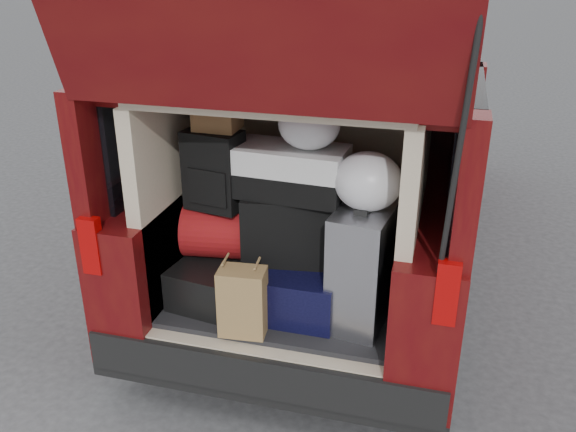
# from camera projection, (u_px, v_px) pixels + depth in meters

# --- Properties ---
(ground) EXTENTS (80.00, 80.00, 0.00)m
(ground) POSITION_uv_depth(u_px,v_px,m) (278.00, 395.00, 3.53)
(ground) COLOR #343436
(ground) RESTS_ON ground
(minivan) EXTENTS (1.90, 5.35, 2.77)m
(minivan) POSITION_uv_depth(u_px,v_px,m) (342.00, 149.00, 4.79)
(minivan) COLOR black
(minivan) RESTS_ON ground
(load_floor) EXTENTS (1.24, 1.05, 0.55)m
(load_floor) POSITION_uv_depth(u_px,v_px,m) (290.00, 329.00, 3.66)
(load_floor) COLOR black
(load_floor) RESTS_ON ground
(black_hardshell) EXTENTS (0.50, 0.63, 0.23)m
(black_hardshell) POSITION_uv_depth(u_px,v_px,m) (222.00, 277.00, 3.45)
(black_hardshell) COLOR black
(black_hardshell) RESTS_ON load_floor
(navy_hardshell) EXTENTS (0.49, 0.60, 0.26)m
(navy_hardshell) POSITION_uv_depth(u_px,v_px,m) (298.00, 282.00, 3.37)
(navy_hardshell) COLOR black
(navy_hardshell) RESTS_ON load_floor
(silver_roller) EXTENTS (0.33, 0.46, 0.64)m
(silver_roller) POSITION_uv_depth(u_px,v_px,m) (362.00, 266.00, 3.13)
(silver_roller) COLOR white
(silver_roller) RESTS_ON load_floor
(kraft_bag) EXTENTS (0.25, 0.17, 0.37)m
(kraft_bag) POSITION_uv_depth(u_px,v_px,m) (243.00, 302.00, 3.09)
(kraft_bag) COLOR #A17D49
(kraft_bag) RESTS_ON load_floor
(red_duffel) EXTENTS (0.50, 0.36, 0.30)m
(red_duffel) POSITION_uv_depth(u_px,v_px,m) (226.00, 231.00, 3.39)
(red_duffel) COLOR maroon
(red_duffel) RESTS_ON black_hardshell
(black_soft_case) EXTENTS (0.56, 0.38, 0.37)m
(black_soft_case) POSITION_uv_depth(u_px,v_px,m) (292.00, 226.00, 3.29)
(black_soft_case) COLOR black
(black_soft_case) RESTS_ON navy_hardshell
(backpack) EXTENTS (0.33, 0.23, 0.43)m
(backpack) POSITION_uv_depth(u_px,v_px,m) (214.00, 170.00, 3.22)
(backpack) COLOR black
(backpack) RESTS_ON red_duffel
(twotone_duffel) EXTENTS (0.61, 0.34, 0.26)m
(twotone_duffel) POSITION_uv_depth(u_px,v_px,m) (289.00, 171.00, 3.15)
(twotone_duffel) COLOR silver
(twotone_duffel) RESTS_ON black_soft_case
(grocery_sack_lower) EXTENTS (0.23, 0.19, 0.20)m
(grocery_sack_lower) POSITION_uv_depth(u_px,v_px,m) (217.00, 110.00, 3.13)
(grocery_sack_lower) COLOR brown
(grocery_sack_lower) RESTS_ON backpack
(plastic_bag_center) EXTENTS (0.36, 0.35, 0.25)m
(plastic_bag_center) POSITION_uv_depth(u_px,v_px,m) (309.00, 125.00, 3.01)
(plastic_bag_center) COLOR silver
(plastic_bag_center) RESTS_ON twotone_duffel
(plastic_bag_right) EXTENTS (0.34, 0.32, 0.29)m
(plastic_bag_right) POSITION_uv_depth(u_px,v_px,m) (368.00, 181.00, 2.95)
(plastic_bag_right) COLOR silver
(plastic_bag_right) RESTS_ON silver_roller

